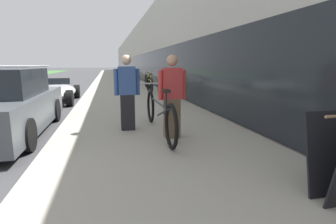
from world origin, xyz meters
TOP-DOWN VIEW (x-y plane):
  - sidewalk_slab at (5.58, 21.00)m, footprint 3.95×70.00m
  - storefront_facade at (12.58, 29.00)m, footprint 10.01×70.00m
  - tandem_bicycle at (5.67, 1.18)m, footprint 0.52×2.82m
  - person_rider at (5.84, 0.82)m, footprint 0.52×0.20m
  - person_bystander at (5.08, 1.61)m, footprint 0.53×0.21m
  - bike_rack_hoop at (6.88, 5.44)m, footprint 0.05×0.60m
  - cruiser_bike_nearest at (6.83, 6.51)m, footprint 0.52×1.72m
  - cruiser_bike_middle at (6.71, 8.97)m, footprint 0.52×1.79m
  - cruiser_bike_farthest at (6.92, 11.09)m, footprint 0.52×1.81m
  - parked_sedan_curbside at (2.50, 2.28)m, footprint 1.81×4.28m
  - vintage_roadster_curbside at (2.59, 7.34)m, footprint 1.69×4.17m

SIDE VIEW (x-z plane):
  - sidewalk_slab at x=5.58m, z-range 0.00..0.15m
  - vintage_roadster_curbside at x=2.59m, z-range -0.07..0.87m
  - cruiser_bike_nearest at x=6.83m, z-range 0.08..0.99m
  - cruiser_bike_middle at x=6.71m, z-range 0.07..1.00m
  - cruiser_bike_farthest at x=6.92m, z-range 0.07..1.01m
  - tandem_bicycle at x=5.67m, z-range 0.08..1.03m
  - parked_sedan_curbside at x=2.50m, z-range -0.09..1.40m
  - bike_rack_hoop at x=6.88m, z-range 0.24..1.08m
  - person_rider at x=5.84m, z-range 0.15..1.69m
  - person_bystander at x=5.08m, z-range 0.15..1.71m
  - storefront_facade at x=12.58m, z-range -0.01..5.19m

